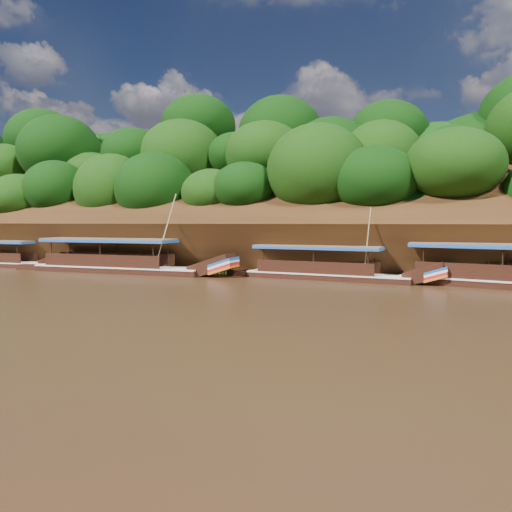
# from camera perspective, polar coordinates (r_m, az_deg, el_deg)

# --- Properties ---
(ground) EXTENTS (160.00, 160.00, 0.00)m
(ground) POSITION_cam_1_polar(r_m,az_deg,el_deg) (26.71, -1.24, -4.44)
(ground) COLOR black
(ground) RESTS_ON ground
(riverbank) EXTENTS (120.00, 30.06, 19.40)m
(riverbank) POSITION_cam_1_polar(r_m,az_deg,el_deg) (48.33, 8.67, 1.52)
(riverbank) COLOR black
(riverbank) RESTS_ON ground
(boat_1) EXTENTS (13.33, 3.14, 5.24)m
(boat_1) POSITION_cam_1_polar(r_m,az_deg,el_deg) (33.81, 9.26, -1.84)
(boat_1) COLOR black
(boat_1) RESTS_ON ground
(boat_2) EXTENTS (16.62, 2.80, 6.41)m
(boat_2) POSITION_cam_1_polar(r_m,az_deg,el_deg) (39.10, -14.40, -1.03)
(boat_2) COLOR black
(boat_2) RESTS_ON ground
(boat_3) EXTENTS (12.76, 2.52, 2.70)m
(boat_3) POSITION_cam_1_polar(r_m,az_deg,el_deg) (48.34, -26.69, -0.49)
(boat_3) COLOR black
(boat_3) RESTS_ON ground
(reeds) EXTENTS (48.07, 2.69, 2.04)m
(reeds) POSITION_cam_1_polar(r_m,az_deg,el_deg) (36.49, -0.47, -0.76)
(reeds) COLOR #285C17
(reeds) RESTS_ON ground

